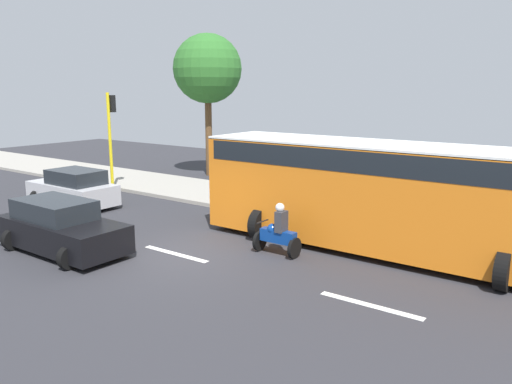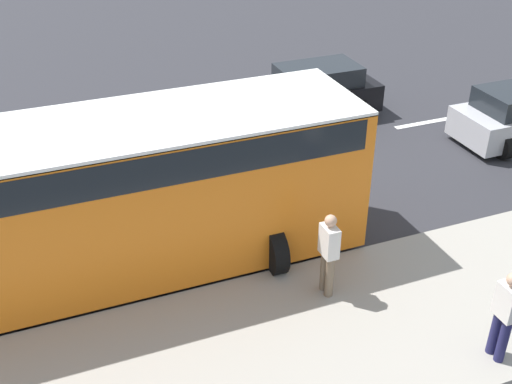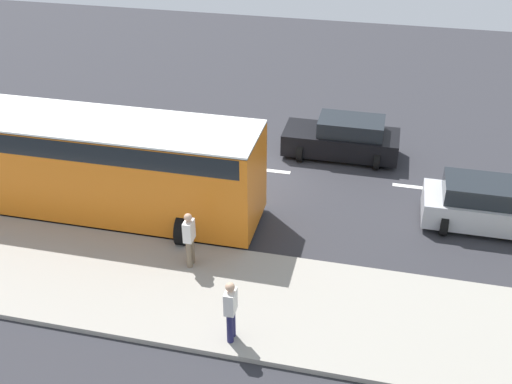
{
  "view_description": "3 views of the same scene",
  "coord_description": "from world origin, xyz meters",
  "px_view_note": "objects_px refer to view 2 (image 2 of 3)",
  "views": [
    {
      "loc": [
        -9.93,
        -10.15,
        4.7
      ],
      "look_at": [
        2.07,
        -1.36,
        1.65
      ],
      "focal_mm": 35.72,
      "sensor_mm": 36.0,
      "label": 1
    },
    {
      "loc": [
        14.1,
        -5.13,
        7.8
      ],
      "look_at": [
        3.37,
        -0.89,
        0.95
      ],
      "focal_mm": 44.59,
      "sensor_mm": 36.0,
      "label": 2
    },
    {
      "loc": [
        18.55,
        4.26,
        10.64
      ],
      "look_at": [
        3.01,
        0.64,
        0.91
      ],
      "focal_mm": 42.32,
      "sensor_mm": 36.0,
      "label": 3
    }
  ],
  "objects_px": {
    "car_black": "(309,93)",
    "pedestrian_near_signal": "(505,313)",
    "motorcycle": "(167,181)",
    "pedestrian_by_tree": "(328,252)",
    "city_bus": "(71,198)"
  },
  "relations": [
    {
      "from": "car_black",
      "to": "motorcycle",
      "type": "relative_size",
      "value": 2.76
    },
    {
      "from": "car_black",
      "to": "pedestrian_by_tree",
      "type": "xyz_separation_m",
      "value": [
        7.76,
        -3.37,
        0.35
      ]
    },
    {
      "from": "motorcycle",
      "to": "pedestrian_near_signal",
      "type": "relative_size",
      "value": 0.91
    },
    {
      "from": "car_black",
      "to": "pedestrian_near_signal",
      "type": "xyz_separation_m",
      "value": [
        10.24,
        -1.54,
        0.35
      ]
    },
    {
      "from": "car_black",
      "to": "city_bus",
      "type": "height_order",
      "value": "city_bus"
    },
    {
      "from": "city_bus",
      "to": "pedestrian_by_tree",
      "type": "bearing_deg",
      "value": 61.45
    },
    {
      "from": "car_black",
      "to": "pedestrian_by_tree",
      "type": "distance_m",
      "value": 8.47
    },
    {
      "from": "city_bus",
      "to": "pedestrian_near_signal",
      "type": "bearing_deg",
      "value": 51.57
    },
    {
      "from": "city_bus",
      "to": "pedestrian_near_signal",
      "type": "height_order",
      "value": "city_bus"
    },
    {
      "from": "city_bus",
      "to": "motorcycle",
      "type": "relative_size",
      "value": 7.19
    },
    {
      "from": "pedestrian_by_tree",
      "to": "city_bus",
      "type": "bearing_deg",
      "value": -118.55
    },
    {
      "from": "motorcycle",
      "to": "pedestrian_by_tree",
      "type": "bearing_deg",
      "value": 23.66
    },
    {
      "from": "pedestrian_by_tree",
      "to": "car_black",
      "type": "bearing_deg",
      "value": 156.51
    },
    {
      "from": "car_black",
      "to": "pedestrian_by_tree",
      "type": "relative_size",
      "value": 2.5
    },
    {
      "from": "city_bus",
      "to": "pedestrian_near_signal",
      "type": "relative_size",
      "value": 6.51
    }
  ]
}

